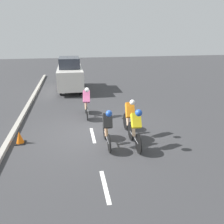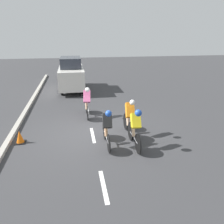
{
  "view_description": "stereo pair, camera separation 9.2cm",
  "coord_description": "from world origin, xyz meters",
  "px_view_note": "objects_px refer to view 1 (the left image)",
  "views": [
    {
      "loc": [
        0.72,
        8.26,
        3.9
      ],
      "look_at": [
        -0.8,
        0.24,
        0.95
      ],
      "focal_mm": 35.0,
      "sensor_mm": 36.0,
      "label": 1
    },
    {
      "loc": [
        0.63,
        8.28,
        3.9
      ],
      "look_at": [
        -0.8,
        0.24,
        0.95
      ],
      "focal_mm": 35.0,
      "sensor_mm": 36.0,
      "label": 2
    }
  ],
  "objects_px": {
    "traffic_cone": "(20,138)",
    "support_car": "(70,74)",
    "cyclist_black": "(107,127)",
    "cyclist_pink": "(86,101)",
    "cyclist_yellow": "(136,127)",
    "cyclist_orange": "(129,116)"
  },
  "relations": [
    {
      "from": "cyclist_pink",
      "to": "cyclist_black",
      "type": "xyz_separation_m",
      "value": [
        -0.5,
        3.12,
        -0.03
      ]
    },
    {
      "from": "traffic_cone",
      "to": "cyclist_pink",
      "type": "bearing_deg",
      "value": -139.36
    },
    {
      "from": "cyclist_yellow",
      "to": "traffic_cone",
      "type": "bearing_deg",
      "value": -14.22
    },
    {
      "from": "cyclist_orange",
      "to": "support_car",
      "type": "distance_m",
      "value": 8.36
    },
    {
      "from": "traffic_cone",
      "to": "cyclist_black",
      "type": "bearing_deg",
      "value": 165.73
    },
    {
      "from": "cyclist_yellow",
      "to": "cyclist_orange",
      "type": "distance_m",
      "value": 1.01
    },
    {
      "from": "support_car",
      "to": "traffic_cone",
      "type": "distance_m",
      "value": 8.3
    },
    {
      "from": "cyclist_pink",
      "to": "support_car",
      "type": "distance_m",
      "value": 5.76
    },
    {
      "from": "cyclist_yellow",
      "to": "cyclist_black",
      "type": "relative_size",
      "value": 1.02
    },
    {
      "from": "cyclist_pink",
      "to": "cyclist_orange",
      "type": "height_order",
      "value": "cyclist_orange"
    },
    {
      "from": "traffic_cone",
      "to": "support_car",
      "type": "bearing_deg",
      "value": -103.87
    },
    {
      "from": "cyclist_black",
      "to": "traffic_cone",
      "type": "height_order",
      "value": "cyclist_black"
    },
    {
      "from": "cyclist_black",
      "to": "traffic_cone",
      "type": "bearing_deg",
      "value": -14.27
    },
    {
      "from": "cyclist_pink",
      "to": "support_car",
      "type": "relative_size",
      "value": 0.4
    },
    {
      "from": "cyclist_pink",
      "to": "support_car",
      "type": "xyz_separation_m",
      "value": [
        0.71,
        -5.7,
        0.34
      ]
    },
    {
      "from": "cyclist_orange",
      "to": "cyclist_black",
      "type": "bearing_deg",
      "value": 37.04
    },
    {
      "from": "cyclist_yellow",
      "to": "traffic_cone",
      "type": "relative_size",
      "value": 3.54
    },
    {
      "from": "cyclist_black",
      "to": "cyclist_orange",
      "type": "relative_size",
      "value": 1.01
    },
    {
      "from": "cyclist_yellow",
      "to": "support_car",
      "type": "distance_m",
      "value": 9.33
    },
    {
      "from": "support_car",
      "to": "traffic_cone",
      "type": "height_order",
      "value": "support_car"
    },
    {
      "from": "cyclist_black",
      "to": "traffic_cone",
      "type": "xyz_separation_m",
      "value": [
        3.19,
        -0.81,
        -0.54
      ]
    },
    {
      "from": "cyclist_orange",
      "to": "support_car",
      "type": "bearing_deg",
      "value": -74.51
    }
  ]
}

